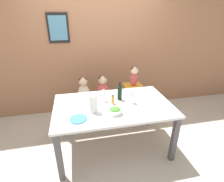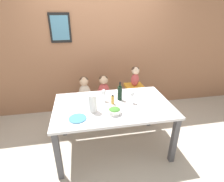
{
  "view_description": "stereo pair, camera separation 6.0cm",
  "coord_description": "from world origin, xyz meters",
  "px_view_note": "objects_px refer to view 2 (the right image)",
  "views": [
    {
      "loc": [
        -0.48,
        -2.13,
        1.99
      ],
      "look_at": [
        0.0,
        0.08,
        0.94
      ],
      "focal_mm": 28.0,
      "sensor_mm": 36.0,
      "label": 1
    },
    {
      "loc": [
        -0.42,
        -2.14,
        1.99
      ],
      "look_at": [
        0.0,
        0.08,
        0.94
      ],
      "focal_mm": 28.0,
      "sensor_mm": 36.0,
      "label": 2
    }
  ],
  "objects_px": {
    "wine_glass_near": "(132,95)",
    "dinner_plate_back_right": "(143,93)",
    "person_baby_right": "(135,75)",
    "paper_towel_roll": "(93,103)",
    "wine_bottle": "(120,93)",
    "dinner_plate_front_right": "(151,110)",
    "chair_far_center": "(104,103)",
    "dinner_plate_front_left": "(78,118)",
    "person_child_left": "(85,89)",
    "wine_glass_far": "(104,93)",
    "salad_bowl_large": "(115,111)",
    "person_child_center": "(104,87)",
    "chair_far_left": "(86,105)",
    "chair_right_highchair": "(134,93)",
    "dinner_plate_back_left": "(80,99)"
  },
  "relations": [
    {
      "from": "wine_glass_near",
      "to": "dinner_plate_back_right",
      "type": "distance_m",
      "value": 0.39
    },
    {
      "from": "person_baby_right",
      "to": "paper_towel_roll",
      "type": "distance_m",
      "value": 1.22
    },
    {
      "from": "wine_bottle",
      "to": "dinner_plate_front_right",
      "type": "xyz_separation_m",
      "value": [
        0.36,
        -0.38,
        -0.11
      ]
    },
    {
      "from": "dinner_plate_back_right",
      "to": "paper_towel_roll",
      "type": "bearing_deg",
      "value": -155.31
    },
    {
      "from": "dinner_plate_front_right",
      "to": "chair_far_center",
      "type": "bearing_deg",
      "value": 117.38
    },
    {
      "from": "dinner_plate_front_left",
      "to": "person_child_left",
      "type": "bearing_deg",
      "value": 83.01
    },
    {
      "from": "wine_glass_far",
      "to": "dinner_plate_front_left",
      "type": "relative_size",
      "value": 0.85
    },
    {
      "from": "wine_glass_far",
      "to": "salad_bowl_large",
      "type": "xyz_separation_m",
      "value": [
        0.09,
        -0.37,
        -0.09
      ]
    },
    {
      "from": "person_baby_right",
      "to": "dinner_plate_back_right",
      "type": "relative_size",
      "value": 1.69
    },
    {
      "from": "dinner_plate_front_right",
      "to": "dinner_plate_back_right",
      "type": "bearing_deg",
      "value": 83.52
    },
    {
      "from": "person_baby_right",
      "to": "dinner_plate_front_right",
      "type": "height_order",
      "value": "person_baby_right"
    },
    {
      "from": "person_child_center",
      "to": "person_baby_right",
      "type": "bearing_deg",
      "value": 0.05
    },
    {
      "from": "wine_glass_far",
      "to": "salad_bowl_large",
      "type": "bearing_deg",
      "value": -77.18
    },
    {
      "from": "chair_far_left",
      "to": "wine_glass_near",
      "type": "bearing_deg",
      "value": -48.76
    },
    {
      "from": "chair_right_highchair",
      "to": "person_baby_right",
      "type": "height_order",
      "value": "person_baby_right"
    },
    {
      "from": "dinner_plate_front_left",
      "to": "dinner_plate_back_right",
      "type": "distance_m",
      "value": 1.17
    },
    {
      "from": "chair_far_left",
      "to": "salad_bowl_large",
      "type": "relative_size",
      "value": 2.56
    },
    {
      "from": "person_baby_right",
      "to": "dinner_plate_front_right",
      "type": "bearing_deg",
      "value": -94.32
    },
    {
      "from": "wine_bottle",
      "to": "paper_towel_roll",
      "type": "relative_size",
      "value": 1.19
    },
    {
      "from": "chair_right_highchair",
      "to": "wine_glass_far",
      "type": "bearing_deg",
      "value": -137.62
    },
    {
      "from": "person_baby_right",
      "to": "wine_glass_far",
      "type": "distance_m",
      "value": 0.91
    },
    {
      "from": "wine_glass_near",
      "to": "dinner_plate_back_right",
      "type": "bearing_deg",
      "value": 44.84
    },
    {
      "from": "person_child_center",
      "to": "dinner_plate_front_right",
      "type": "relative_size",
      "value": 2.23
    },
    {
      "from": "dinner_plate_back_right",
      "to": "wine_glass_far",
      "type": "bearing_deg",
      "value": -169.34
    },
    {
      "from": "person_child_center",
      "to": "dinner_plate_back_left",
      "type": "height_order",
      "value": "person_child_center"
    },
    {
      "from": "wine_bottle",
      "to": "dinner_plate_front_left",
      "type": "height_order",
      "value": "wine_bottle"
    },
    {
      "from": "dinner_plate_back_left",
      "to": "person_child_left",
      "type": "bearing_deg",
      "value": 79.91
    },
    {
      "from": "dinner_plate_front_left",
      "to": "person_child_center",
      "type": "bearing_deg",
      "value": 65.17
    },
    {
      "from": "paper_towel_roll",
      "to": "dinner_plate_front_right",
      "type": "distance_m",
      "value": 0.8
    },
    {
      "from": "paper_towel_roll",
      "to": "dinner_plate_front_left",
      "type": "relative_size",
      "value": 1.09
    },
    {
      "from": "chair_far_center",
      "to": "person_child_left",
      "type": "bearing_deg",
      "value": 179.78
    },
    {
      "from": "chair_far_center",
      "to": "dinner_plate_front_right",
      "type": "height_order",
      "value": "dinner_plate_front_right"
    },
    {
      "from": "wine_glass_far",
      "to": "salad_bowl_large",
      "type": "relative_size",
      "value": 1.07
    },
    {
      "from": "chair_far_left",
      "to": "person_baby_right",
      "type": "bearing_deg",
      "value": 0.11
    },
    {
      "from": "chair_right_highchair",
      "to": "dinner_plate_back_left",
      "type": "height_order",
      "value": "dinner_plate_back_left"
    },
    {
      "from": "salad_bowl_large",
      "to": "chair_far_left",
      "type": "bearing_deg",
      "value": 109.55
    },
    {
      "from": "person_child_left",
      "to": "dinner_plate_front_right",
      "type": "distance_m",
      "value": 1.31
    },
    {
      "from": "chair_far_center",
      "to": "wine_glass_near",
      "type": "relative_size",
      "value": 2.38
    },
    {
      "from": "chair_far_center",
      "to": "dinner_plate_front_right",
      "type": "relative_size",
      "value": 2.03
    },
    {
      "from": "chair_far_center",
      "to": "paper_towel_roll",
      "type": "height_order",
      "value": "paper_towel_roll"
    },
    {
      "from": "wine_bottle",
      "to": "dinner_plate_back_left",
      "type": "distance_m",
      "value": 0.61
    },
    {
      "from": "chair_far_left",
      "to": "dinner_plate_back_right",
      "type": "height_order",
      "value": "dinner_plate_back_right"
    },
    {
      "from": "wine_bottle",
      "to": "dinner_plate_front_right",
      "type": "relative_size",
      "value": 1.29
    },
    {
      "from": "chair_far_left",
      "to": "wine_glass_near",
      "type": "xyz_separation_m",
      "value": [
        0.66,
        -0.75,
        0.52
      ]
    },
    {
      "from": "wine_glass_near",
      "to": "wine_glass_far",
      "type": "height_order",
      "value": "same"
    },
    {
      "from": "person_child_left",
      "to": "dinner_plate_front_right",
      "type": "xyz_separation_m",
      "value": [
        0.86,
        -0.99,
        0.06
      ]
    },
    {
      "from": "chair_far_left",
      "to": "wine_bottle",
      "type": "distance_m",
      "value": 0.94
    },
    {
      "from": "chair_right_highchair",
      "to": "wine_glass_far",
      "type": "xyz_separation_m",
      "value": [
        -0.67,
        -0.61,
        0.35
      ]
    },
    {
      "from": "chair_right_highchair",
      "to": "person_child_left",
      "type": "height_order",
      "value": "person_child_left"
    },
    {
      "from": "paper_towel_roll",
      "to": "wine_glass_near",
      "type": "xyz_separation_m",
      "value": [
        0.57,
        0.12,
        0.01
      ]
    }
  ]
}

